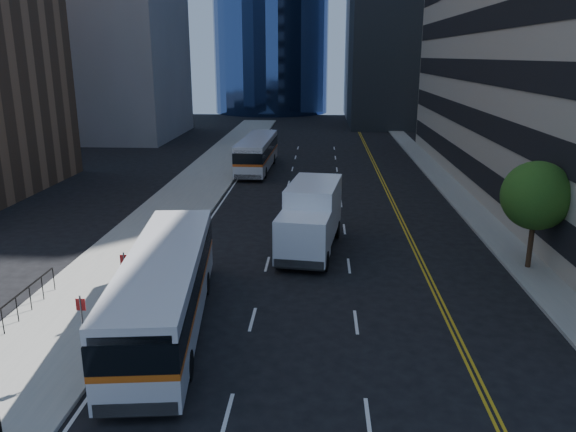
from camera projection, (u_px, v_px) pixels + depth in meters
The scene contains 7 objects.
ground at pixel (345, 348), 19.66m from camera, with size 160.00×160.00×0.00m, color black.
sidewalk_west at pixel (199, 184), 44.22m from camera, with size 5.00×90.00×0.15m, color gray.
sidewalk_east at pixel (450, 188), 43.11m from camera, with size 2.00×90.00×0.15m, color gray.
street_tree at pixel (536, 196), 25.82m from camera, with size 3.20×3.20×5.10m.
bus_front at pixel (166, 288), 20.59m from camera, with size 3.88×11.88×3.01m.
bus_rear at pixel (257, 152), 49.75m from camera, with size 2.73×11.22×2.88m.
box_truck at pixel (311, 217), 29.01m from camera, with size 3.37×7.43×3.43m.
Camera 1 is at (-0.95, -17.70, 9.87)m, focal length 35.00 mm.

